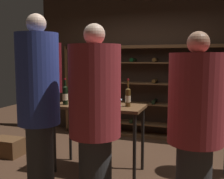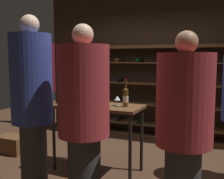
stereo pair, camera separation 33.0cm
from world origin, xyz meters
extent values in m
plane|color=#472D1E|center=(0.00, 0.00, 0.00)|extent=(9.90, 9.90, 0.00)
cube|color=#332319|center=(0.00, 1.95, 1.50)|extent=(4.65, 0.10, 2.99)
cube|color=brown|center=(-1.61, 1.74, 0.92)|extent=(0.06, 0.32, 1.83)
cube|color=brown|center=(0.04, 1.74, 1.80)|extent=(3.29, 0.32, 0.06)
cube|color=brown|center=(0.04, 1.74, 0.03)|extent=(3.29, 0.32, 0.06)
cube|color=brown|center=(0.04, 1.74, 0.27)|extent=(3.21, 0.32, 0.02)
cylinder|color=black|center=(-1.51, 1.74, 0.32)|extent=(0.08, 0.30, 0.08)
cylinder|color=black|center=(-1.07, 1.74, 0.32)|extent=(0.08, 0.30, 0.08)
cylinder|color=black|center=(-0.63, 1.74, 0.32)|extent=(0.08, 0.30, 0.08)
cylinder|color=black|center=(-0.18, 1.74, 0.32)|extent=(0.08, 0.30, 0.08)
cylinder|color=#4C3314|center=(1.14, 1.74, 0.32)|extent=(0.08, 0.30, 0.08)
cube|color=brown|center=(0.04, 1.74, 0.68)|extent=(3.21, 0.32, 0.02)
cylinder|color=black|center=(-1.51, 1.74, 0.73)|extent=(0.08, 0.30, 0.08)
cylinder|color=black|center=(-0.63, 1.74, 0.73)|extent=(0.08, 0.30, 0.08)
cylinder|color=black|center=(0.26, 1.74, 0.73)|extent=(0.08, 0.30, 0.08)
cylinder|color=black|center=(1.14, 1.74, 0.73)|extent=(0.08, 0.30, 0.08)
cube|color=brown|center=(0.04, 1.74, 1.08)|extent=(3.21, 0.32, 0.02)
cylinder|color=black|center=(-0.63, 1.74, 1.14)|extent=(0.08, 0.30, 0.08)
cylinder|color=#4C3314|center=(0.26, 1.74, 1.14)|extent=(0.08, 0.30, 0.08)
cylinder|color=black|center=(0.70, 1.74, 1.14)|extent=(0.08, 0.30, 0.08)
cylinder|color=#4C3314|center=(1.14, 1.74, 1.14)|extent=(0.08, 0.30, 0.08)
cube|color=brown|center=(0.04, 1.74, 1.49)|extent=(3.21, 0.32, 0.02)
cylinder|color=black|center=(-1.51, 1.74, 1.55)|extent=(0.08, 0.30, 0.08)
cylinder|color=#4C3314|center=(-1.07, 1.74, 1.55)|extent=(0.08, 0.30, 0.08)
cylinder|color=#4C3314|center=(-0.63, 1.74, 1.55)|extent=(0.08, 0.30, 0.08)
cylinder|color=black|center=(-0.18, 1.74, 1.55)|extent=(0.08, 0.30, 0.08)
cylinder|color=#4C3314|center=(0.26, 1.74, 1.55)|extent=(0.08, 0.30, 0.08)
cylinder|color=black|center=(0.70, 1.74, 1.55)|extent=(0.08, 0.30, 0.08)
cylinder|color=black|center=(1.14, 1.74, 1.55)|extent=(0.08, 0.30, 0.08)
cube|color=brown|center=(-0.18, -0.13, 0.92)|extent=(1.24, 0.57, 0.04)
cylinder|color=black|center=(-0.75, -0.37, 0.45)|extent=(0.04, 0.04, 0.90)
cylinder|color=black|center=(0.38, -0.37, 0.45)|extent=(0.04, 0.04, 0.90)
cylinder|color=black|center=(-0.75, 0.10, 0.45)|extent=(0.04, 0.04, 0.90)
cylinder|color=black|center=(0.38, 0.10, 0.45)|extent=(0.04, 0.04, 0.90)
cylinder|color=#2C2C2C|center=(0.18, -1.16, 0.41)|extent=(0.33, 0.33, 0.82)
cylinder|color=#9E2D33|center=(0.18, -1.16, 1.27)|extent=(0.51, 0.51, 0.89)
sphere|color=beige|center=(0.18, -1.16, 1.80)|extent=(0.21, 0.21, 0.21)
cube|color=olive|center=(0.04, -0.94, 1.37)|extent=(0.05, 0.03, 0.50)
cylinder|color=#303030|center=(-0.47, -1.13, 0.44)|extent=(0.29, 0.29, 0.88)
cylinder|color=#2D3D8C|center=(-0.47, -1.13, 1.36)|extent=(0.44, 0.44, 0.96)
sphere|color=beige|center=(-0.47, -1.13, 1.93)|extent=(0.21, 0.21, 0.21)
cube|color=maroon|center=(-0.30, -0.99, 1.48)|extent=(0.04, 0.04, 0.54)
cylinder|color=#9E2D33|center=(1.12, -0.95, 1.21)|extent=(0.52, 0.52, 0.85)
sphere|color=#AD7A5B|center=(1.12, -0.95, 1.72)|extent=(0.20, 0.20, 0.20)
cube|color=brown|center=(-1.82, -0.06, 0.14)|extent=(0.48, 0.34, 0.28)
cylinder|color=#4C3314|center=(0.23, -0.12, 1.05)|extent=(0.07, 0.07, 0.23)
cone|color=#4C3314|center=(0.23, -0.12, 1.18)|extent=(0.07, 0.07, 0.03)
cylinder|color=#4C3314|center=(0.23, -0.12, 1.24)|extent=(0.03, 0.03, 0.10)
cylinder|color=maroon|center=(0.23, -0.12, 1.30)|extent=(0.03, 0.03, 0.02)
cylinder|color=#C6B28C|center=(0.23, -0.12, 1.04)|extent=(0.07, 0.07, 0.09)
cylinder|color=black|center=(-0.59, 0.08, 1.06)|extent=(0.07, 0.07, 0.25)
cone|color=black|center=(-0.59, 0.08, 1.20)|extent=(0.07, 0.07, 0.03)
cylinder|color=black|center=(-0.59, 0.08, 1.26)|extent=(0.03, 0.03, 0.09)
cylinder|color=black|center=(-0.59, 0.08, 1.31)|extent=(0.03, 0.03, 0.02)
cylinder|color=silver|center=(-0.59, 0.08, 1.05)|extent=(0.08, 0.08, 0.09)
cylinder|color=black|center=(-0.63, -0.25, 1.06)|extent=(0.07, 0.07, 0.24)
cone|color=black|center=(-0.63, -0.25, 1.19)|extent=(0.07, 0.07, 0.03)
cylinder|color=black|center=(-0.63, -0.25, 1.25)|extent=(0.03, 0.03, 0.08)
cylinder|color=maroon|center=(-0.63, -0.25, 1.30)|extent=(0.03, 0.03, 0.02)
cylinder|color=#C6B28C|center=(-0.63, -0.25, 1.05)|extent=(0.07, 0.07, 0.09)
cylinder|color=silver|center=(-0.40, -0.33, 0.94)|extent=(0.07, 0.07, 0.00)
cylinder|color=silver|center=(-0.40, -0.33, 0.99)|extent=(0.01, 0.01, 0.09)
cone|color=silver|center=(-0.40, -0.33, 1.06)|extent=(0.07, 0.07, 0.06)
cylinder|color=#590A14|center=(-0.40, -0.33, 1.05)|extent=(0.04, 0.04, 0.02)
cylinder|color=silver|center=(0.09, -0.08, 0.94)|extent=(0.07, 0.07, 0.00)
cylinder|color=silver|center=(0.09, -0.08, 0.98)|extent=(0.01, 0.01, 0.07)
cone|color=silver|center=(0.09, -0.08, 1.05)|extent=(0.08, 0.08, 0.06)
cylinder|color=#590A14|center=(0.09, -0.08, 1.03)|extent=(0.04, 0.04, 0.02)
camera|label=1|loc=(1.18, -3.57, 1.58)|focal=43.64mm
camera|label=2|loc=(1.49, -3.45, 1.58)|focal=43.64mm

